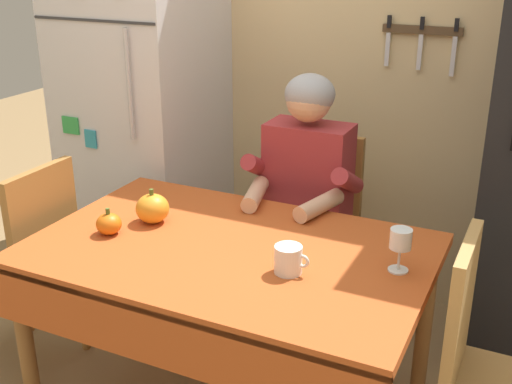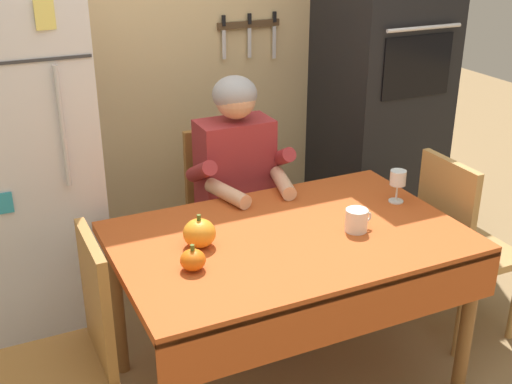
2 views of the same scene
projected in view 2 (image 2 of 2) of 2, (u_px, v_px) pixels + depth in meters
The scene contains 12 objects.
back_wall_assembly at pixel (190, 41), 3.48m from camera, with size 3.70×0.13×2.60m.
refrigerator at pixel (12, 164), 2.92m from camera, with size 0.68×0.71×1.80m.
wall_oven at pixel (381, 82), 3.68m from camera, with size 0.60×0.64×2.10m.
dining_table at pixel (291, 255), 2.66m from camera, with size 1.40×0.90×0.74m.
chair_behind_person at pixel (226, 210), 3.39m from camera, with size 0.40×0.40×0.93m.
seated_person at pixel (241, 183), 3.14m from camera, with size 0.47×0.55×1.25m.
chair_right_side at pixel (458, 241), 3.08m from camera, with size 0.40×0.40×0.93m.
chair_left_side at pixel (73, 349), 2.33m from camera, with size 0.40×0.40×0.93m.
coffee_mug at pixel (357, 220), 2.65m from camera, with size 0.12×0.09×0.09m.
wine_glass at pixel (398, 180), 2.89m from camera, with size 0.07×0.07×0.15m.
pumpkin_large at pixel (199, 233), 2.53m from camera, with size 0.13×0.13×0.14m.
pumpkin_medium at pixel (193, 260), 2.37m from camera, with size 0.09×0.09×0.10m.
Camera 2 is at (-1.12, -1.97, 1.95)m, focal length 45.93 mm.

